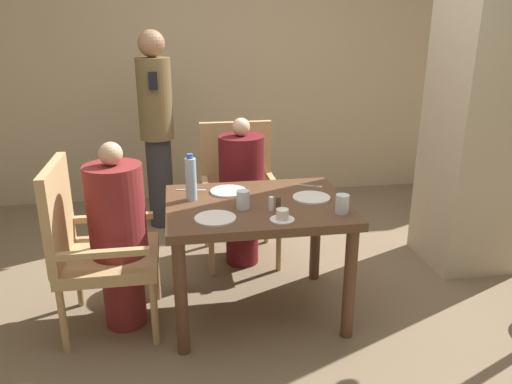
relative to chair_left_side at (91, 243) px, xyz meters
name	(u,v)px	position (x,y,z in m)	size (l,w,h in m)	color
ground_plane	(257,310)	(0.95, 0.00, -0.53)	(16.00, 16.00, 0.00)	#7A664C
wall_back	(218,55)	(0.95, 2.25, 0.87)	(8.00, 0.06, 2.80)	tan
pillar_stone	(487,78)	(2.60, 0.45, 0.82)	(0.59, 0.59, 2.70)	#BCAD8E
dining_table	(257,220)	(0.95, 0.00, 0.08)	(1.05, 0.81, 0.72)	brown
chair_left_side	(91,243)	(0.00, 0.00, 0.00)	(0.55, 0.55, 1.00)	tan
diner_in_left_chair	(119,235)	(0.15, 0.00, 0.04)	(0.32, 0.32, 1.11)	maroon
chair_far_side	(239,188)	(0.95, 0.83, 0.00)	(0.55, 0.55, 1.00)	tan
diner_in_far_chair	(242,191)	(0.95, 0.68, 0.03)	(0.32, 0.32, 1.09)	#5B1419
standing_host	(157,125)	(0.35, 1.51, 0.36)	(0.28, 0.32, 1.65)	#2D2D33
plate_main_left	(215,218)	(0.69, -0.22, 0.20)	(0.22, 0.22, 0.01)	white
plate_main_right	(311,198)	(1.28, 0.01, 0.20)	(0.22, 0.22, 0.01)	white
plate_dessert_center	(228,191)	(0.80, 0.21, 0.20)	(0.22, 0.22, 0.01)	white
teacup_with_saucer	(282,216)	(1.04, -0.29, 0.21)	(0.13, 0.13, 0.06)	white
water_bottle	(191,179)	(0.58, 0.11, 0.32)	(0.07, 0.07, 0.28)	#A3C6DB
glass_tall_near	(243,200)	(0.86, -0.08, 0.24)	(0.07, 0.07, 0.10)	silver
glass_tall_mid	(342,204)	(1.38, -0.24, 0.24)	(0.07, 0.07, 0.10)	silver
salt_shaker	(271,204)	(1.00, -0.14, 0.23)	(0.03, 0.03, 0.08)	white
pepper_shaker	(278,204)	(1.04, -0.14, 0.23)	(0.03, 0.03, 0.08)	#4C3D2D
fork_beside_plate	(312,186)	(1.34, 0.23, 0.19)	(0.17, 0.09, 0.00)	silver
knife_beside_plate	(193,190)	(0.59, 0.28, 0.19)	(0.19, 0.05, 0.00)	silver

